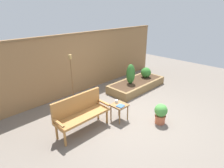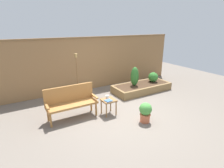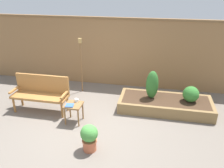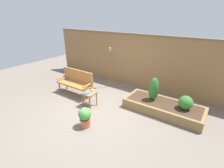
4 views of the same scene
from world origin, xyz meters
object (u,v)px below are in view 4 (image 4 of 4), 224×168
book_on_table (86,93)px  shrub_far_corner (186,103)px  potted_boxwood (85,116)px  cup_on_table (93,90)px  shrub_near_bench (154,89)px  garden_bench (76,81)px  side_table (89,95)px  tiki_torch (110,61)px

book_on_table → shrub_far_corner: bearing=14.5°
book_on_table → potted_boxwood: (0.72, -0.82, -0.17)m
cup_on_table → shrub_near_bench: 1.97m
cup_on_table → shrub_near_bench: bearing=28.0°
book_on_table → shrub_far_corner: (2.81, 1.15, 0.01)m
shrub_far_corner → book_on_table: bearing=-157.7°
cup_on_table → potted_boxwood: size_ratio=0.21×
book_on_table → shrub_far_corner: shrub_far_corner is taller
garden_bench → cup_on_table: (1.05, -0.26, -0.03)m
side_table → shrub_near_bench: size_ratio=0.64×
shrub_near_bench → shrub_far_corner: 1.00m
side_table → tiki_torch: tiki_torch is taller
side_table → cup_on_table: size_ratio=4.07×
potted_boxwood → shrub_far_corner: bearing=43.3°
side_table → book_on_table: size_ratio=2.58×
side_table → shrub_near_bench: (1.77, 1.06, 0.28)m
cup_on_table → shrub_far_corner: (2.72, 0.92, -0.02)m
potted_boxwood → shrub_far_corner: size_ratio=1.41×
shrub_far_corner → shrub_near_bench: bearing=180.0°
garden_bench → shrub_near_bench: bearing=13.3°
garden_bench → side_table: size_ratio=3.00×
side_table → cup_on_table: bearing=76.3°
garden_bench → side_table: (1.02, -0.40, -0.15)m
book_on_table → tiki_torch: tiki_torch is taller
potted_boxwood → book_on_table: bearing=131.1°
side_table → potted_boxwood: size_ratio=0.84×
garden_bench → shrub_near_bench: (2.79, 0.66, 0.13)m
book_on_table → shrub_near_bench: 2.17m
garden_bench → side_table: bearing=-21.5°
shrub_far_corner → tiki_torch: 3.23m
cup_on_table → shrub_near_bench: shrub_near_bench is taller
cup_on_table → garden_bench: bearing=166.0°
book_on_table → tiki_torch: 1.91m
garden_bench → book_on_table: garden_bench is taller
cup_on_table → side_table: bearing=-103.7°
book_on_table → shrub_near_bench: shrub_near_bench is taller
shrub_near_bench → shrub_far_corner: shrub_near_bench is taller
shrub_near_bench → tiki_torch: (-2.12, 0.63, 0.46)m
side_table → tiki_torch: (-0.36, 1.69, 0.74)m
garden_bench → potted_boxwood: bearing=-38.0°
shrub_near_bench → side_table: bearing=-149.0°
cup_on_table → tiki_torch: tiki_torch is taller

